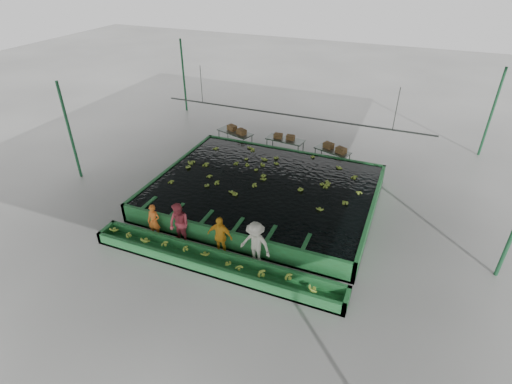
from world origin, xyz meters
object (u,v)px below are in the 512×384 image
at_px(flotation_tank, 264,192).
at_px(worker_d, 255,244).
at_px(box_stack_mid, 284,139).
at_px(box_stack_right, 334,150).
at_px(worker_c, 220,236).
at_px(packing_table_left, 235,139).
at_px(worker_a, 154,221).
at_px(packing_table_right, 332,157).
at_px(sorting_trough, 214,263).
at_px(box_stack_left, 237,132).
at_px(worker_b, 179,225).
at_px(packing_table_mid, 285,147).

height_order(flotation_tank, worker_d, worker_d).
xyz_separation_m(box_stack_mid, box_stack_right, (2.94, -0.22, -0.09)).
bearing_deg(box_stack_mid, worker_c, -86.27).
height_order(worker_d, packing_table_left, worker_d).
relative_size(worker_a, packing_table_right, 0.77).
height_order(sorting_trough, worker_d, worker_d).
bearing_deg(worker_a, flotation_tank, 48.48).
bearing_deg(box_stack_left, worker_c, -69.07).
relative_size(packing_table_left, box_stack_mid, 1.84).
distance_m(box_stack_mid, box_stack_right, 2.95).
bearing_deg(box_stack_mid, worker_b, -97.22).
distance_m(sorting_trough, worker_c, 1.02).
bearing_deg(worker_a, packing_table_left, 88.22).
xyz_separation_m(flotation_tank, worker_b, (-1.91, -4.30, 0.48)).
relative_size(worker_a, box_stack_right, 1.11).
xyz_separation_m(worker_a, packing_table_left, (-0.61, 9.12, -0.26)).
bearing_deg(worker_a, packing_table_mid, 69.57).
bearing_deg(sorting_trough, box_stack_right, 77.37).
distance_m(worker_b, box_stack_left, 9.26).
height_order(flotation_tank, sorting_trough, flotation_tank).
height_order(worker_a, worker_b, worker_b).
bearing_deg(worker_d, packing_table_right, 91.23).
height_order(worker_b, worker_d, worker_d).
xyz_separation_m(sorting_trough, packing_table_left, (-3.72, 9.92, 0.24)).
bearing_deg(box_stack_right, worker_a, -120.45).
relative_size(worker_a, worker_b, 0.81).
distance_m(worker_a, packing_table_right, 10.46).
bearing_deg(packing_table_mid, packing_table_left, -177.36).
bearing_deg(packing_table_mid, box_stack_right, -3.94).
bearing_deg(box_stack_mid, box_stack_right, -4.26).
height_order(worker_c, worker_d, worker_d).
bearing_deg(box_stack_right, flotation_tank, -114.90).
bearing_deg(flotation_tank, packing_table_right, 66.06).
height_order(sorting_trough, worker_b, worker_b).
bearing_deg(worker_a, worker_d, -5.58).
bearing_deg(packing_table_mid, packing_table_right, -4.10).
xyz_separation_m(worker_c, box_stack_mid, (-0.61, 9.28, 0.10)).
relative_size(flotation_tank, packing_table_mid, 4.66).
height_order(flotation_tank, packing_table_right, flotation_tank).
distance_m(worker_a, packing_table_left, 9.14).
xyz_separation_m(worker_d, packing_table_right, (0.78, 9.06, -0.50)).
bearing_deg(box_stack_right, sorting_trough, -102.63).
relative_size(packing_table_right, box_stack_left, 1.44).
height_order(packing_table_left, packing_table_mid, packing_table_left).
relative_size(packing_table_mid, box_stack_right, 1.58).
bearing_deg(sorting_trough, worker_c, 99.11).
bearing_deg(packing_table_left, packing_table_mid, 2.64).
distance_m(box_stack_left, box_stack_mid, 2.88).
distance_m(sorting_trough, worker_b, 2.18).
xyz_separation_m(worker_d, box_stack_left, (-4.94, 9.10, 0.05)).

